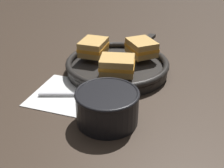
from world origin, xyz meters
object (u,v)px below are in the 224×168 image
object	(u,v)px
soup_bowl	(107,105)
skillet	(118,66)
sandwich_near_right	(117,65)
spoon	(77,94)
sandwich_far_left	(141,48)
sandwich_near_left	(93,47)

from	to	relation	value
soup_bowl	skillet	world-z (taller)	soup_bowl
skillet	sandwich_near_right	world-z (taller)	sandwich_near_right
soup_bowl	spoon	xyz separation A→B (m)	(-0.12, 0.05, -0.04)
sandwich_near_right	sandwich_far_left	bearing A→B (deg)	86.85
spoon	sandwich_near_left	world-z (taller)	sandwich_near_left
skillet	soup_bowl	bearing A→B (deg)	-68.30
soup_bowl	sandwich_far_left	xyz separation A→B (m)	(-0.05, 0.31, 0.02)
sandwich_far_left	skillet	bearing A→B (deg)	-123.92
spoon	sandwich_far_left	world-z (taller)	sandwich_far_left
sandwich_near_left	soup_bowl	bearing A→B (deg)	-52.86
spoon	sandwich_near_left	size ratio (longest dim) A/B	1.27
spoon	skillet	world-z (taller)	skillet
sandwich_near_right	sandwich_far_left	world-z (taller)	same
skillet	sandwich_near_right	xyz separation A→B (m)	(0.04, -0.08, 0.04)
soup_bowl	skillet	distance (m)	0.26
sandwich_far_left	soup_bowl	bearing A→B (deg)	-81.38
soup_bowl	spoon	bearing A→B (deg)	156.12
sandwich_near_left	spoon	bearing A→B (deg)	-72.60
soup_bowl	sandwich_near_left	bearing A→B (deg)	127.14
sandwich_near_right	sandwich_far_left	xyz separation A→B (m)	(0.01, 0.15, 0.00)
skillet	sandwich_near_left	xyz separation A→B (m)	(-0.09, 0.00, 0.04)
sandwich_far_left	spoon	bearing A→B (deg)	-106.89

